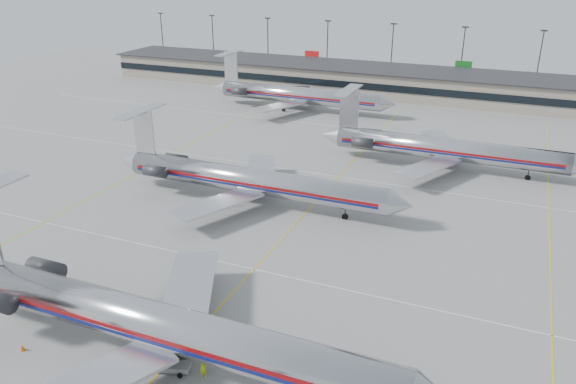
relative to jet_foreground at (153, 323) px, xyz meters
The scene contains 11 objects.
ground 7.49m from the jet_foreground, 79.37° to the left, with size 260.00×260.00×0.00m, color gray.
apron_markings 16.87m from the jet_foreground, 85.80° to the left, with size 160.00×0.15×0.02m, color silver.
terminal 104.41m from the jet_foreground, 89.34° to the left, with size 162.00×17.00×6.25m.
light_mast_row 118.54m from the jet_foreground, 89.42° to the left, with size 163.60×0.40×15.28m.
jet_foreground is the anchor object (origin of this frame).
jet_second_row 33.28m from the jet_foreground, 103.05° to the left, with size 44.03×25.93×11.53m.
jet_third_row 58.38m from the jet_foreground, 75.06° to the left, with size 42.22×25.97×11.54m.
jet_back_row 83.80m from the jet_foreground, 103.90° to the left, with size 42.83×26.35×11.71m.
belt_loader 3.81m from the jet_foreground, 21.95° to the right, with size 3.87×2.03×1.98m.
ramp_worker_near 5.69m from the jet_foreground, ahead, with size 0.55×0.36×1.52m, color #C3DE14.
cone_left 12.49m from the jet_foreground, 162.26° to the right, with size 0.45×0.45×0.62m, color orange.
Camera 1 is at (24.01, -37.64, 31.89)m, focal length 35.00 mm.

